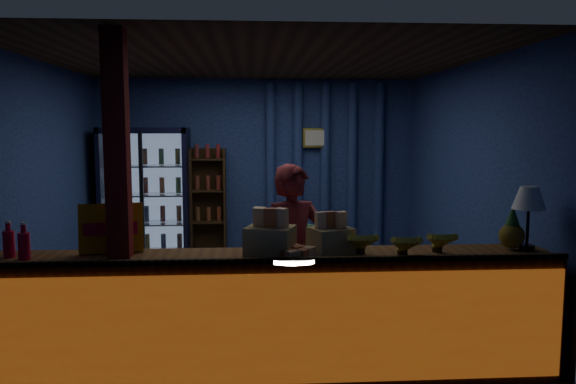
% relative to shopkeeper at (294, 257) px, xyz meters
% --- Properties ---
extents(ground, '(4.60, 4.60, 0.00)m').
position_rel_shopkeeper_xyz_m(ground, '(-0.27, 1.34, -0.80)').
color(ground, '#515154').
rests_on(ground, ground).
extents(room_walls, '(4.60, 4.60, 4.60)m').
position_rel_shopkeeper_xyz_m(room_walls, '(-0.27, 1.34, 0.77)').
color(room_walls, navy).
rests_on(room_walls, ground).
extents(counter, '(4.40, 0.57, 0.99)m').
position_rel_shopkeeper_xyz_m(counter, '(-0.27, -0.57, -0.32)').
color(counter, brown).
rests_on(counter, ground).
extents(support_post, '(0.16, 0.16, 2.60)m').
position_rel_shopkeeper_xyz_m(support_post, '(-1.32, -0.56, 0.50)').
color(support_post, maroon).
rests_on(support_post, ground).
extents(beverage_cooler, '(1.20, 0.62, 1.90)m').
position_rel_shopkeeper_xyz_m(beverage_cooler, '(-1.82, 3.26, 0.14)').
color(beverage_cooler, black).
rests_on(beverage_cooler, ground).
extents(bottle_shelf, '(0.50, 0.28, 1.60)m').
position_rel_shopkeeper_xyz_m(bottle_shelf, '(-0.97, 3.40, -0.00)').
color(bottle_shelf, '#3A2812').
rests_on(bottle_shelf, ground).
extents(curtain_folds, '(1.74, 0.14, 2.50)m').
position_rel_shopkeeper_xyz_m(curtain_folds, '(0.73, 3.48, 0.50)').
color(curtain_folds, navy).
rests_on(curtain_folds, room_walls).
extents(framed_picture, '(0.36, 0.04, 0.28)m').
position_rel_shopkeeper_xyz_m(framed_picture, '(0.58, 3.43, 0.95)').
color(framed_picture, gold).
rests_on(framed_picture, room_walls).
extents(shopkeeper, '(0.68, 0.57, 1.59)m').
position_rel_shopkeeper_xyz_m(shopkeeper, '(0.00, 0.00, 0.00)').
color(shopkeeper, maroon).
rests_on(shopkeeper, ground).
extents(green_chair, '(0.86, 0.87, 0.58)m').
position_rel_shopkeeper_xyz_m(green_chair, '(0.31, 2.68, -0.51)').
color(green_chair, '#51A25F').
rests_on(green_chair, ground).
extents(side_table, '(0.63, 0.56, 0.57)m').
position_rel_shopkeeper_xyz_m(side_table, '(-0.07, 2.77, -0.56)').
color(side_table, '#3A2812').
rests_on(side_table, ground).
extents(yellow_sign, '(0.48, 0.18, 0.38)m').
position_rel_shopkeeper_xyz_m(yellow_sign, '(-1.43, -0.41, 0.34)').
color(yellow_sign, '#D6970B').
rests_on(yellow_sign, counter).
extents(soda_bottles, '(0.22, 0.16, 0.27)m').
position_rel_shopkeeper_xyz_m(soda_bottles, '(-2.07, -0.56, 0.26)').
color(soda_bottles, red).
rests_on(soda_bottles, counter).
extents(snack_box_left, '(0.41, 0.37, 0.36)m').
position_rel_shopkeeper_xyz_m(snack_box_left, '(-0.22, -0.59, 0.28)').
color(snack_box_left, '#99814A').
rests_on(snack_box_left, counter).
extents(snack_box_centre, '(0.37, 0.34, 0.32)m').
position_rel_shopkeeper_xyz_m(snack_box_centre, '(0.24, -0.53, 0.27)').
color(snack_box_centre, '#99814A').
rests_on(snack_box_centre, counter).
extents(pastry_tray, '(0.48, 0.48, 0.08)m').
position_rel_shopkeeper_xyz_m(pastry_tray, '(-0.07, -0.67, 0.18)').
color(pastry_tray, silver).
rests_on(pastry_tray, counter).
extents(banana_bunches, '(0.86, 0.32, 0.19)m').
position_rel_shopkeeper_xyz_m(banana_bunches, '(0.76, -0.63, 0.25)').
color(banana_bunches, yellow).
rests_on(banana_bunches, counter).
extents(table_lamp, '(0.25, 0.25, 0.50)m').
position_rel_shopkeeper_xyz_m(table_lamp, '(1.78, -0.53, 0.54)').
color(table_lamp, black).
rests_on(table_lamp, counter).
extents(pineapple, '(0.20, 0.20, 0.34)m').
position_rel_shopkeeper_xyz_m(pineapple, '(1.66, -0.51, 0.29)').
color(pineapple, olive).
rests_on(pineapple, counter).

